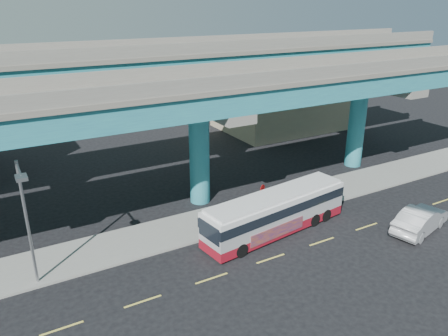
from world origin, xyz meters
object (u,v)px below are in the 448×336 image
sedan (420,220)px  stop_sign (262,194)px  street_lamp (25,209)px  transit_bus (276,211)px

sedan → stop_sign: size_ratio=2.15×
street_lamp → sedan: bearing=-14.4°
transit_bus → street_lamp: 15.01m
transit_bus → sedan: size_ratio=2.05×
sedan → stop_sign: stop_sign is taller
sedan → street_lamp: 24.06m
transit_bus → stop_sign: (0.21, 1.92, 0.43)m
stop_sign → street_lamp: bearing=174.7°
transit_bus → stop_sign: bearing=76.4°
sedan → stop_sign: (-8.18, 6.61, 1.11)m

